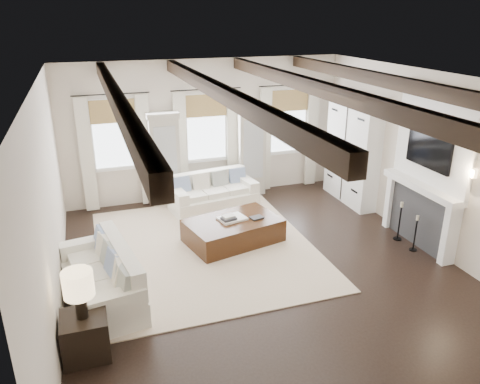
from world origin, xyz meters
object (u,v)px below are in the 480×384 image
object	(u,v)px
ottoman	(233,231)
side_table_back	(155,189)
sofa_left	(105,279)
sofa_back	(213,194)
side_table_front	(86,336)

from	to	relation	value
ottoman	side_table_back	distance (m)	2.77
sofa_left	ottoman	distance (m)	2.74
ottoman	side_table_back	bearing A→B (deg)	99.95
side_table_back	sofa_back	bearing A→B (deg)	-35.27
sofa_back	side_table_back	bearing A→B (deg)	144.73
side_table_front	side_table_back	world-z (taller)	side_table_back
sofa_left	ottoman	world-z (taller)	sofa_left
side_table_back	sofa_left	bearing A→B (deg)	-109.87
sofa_back	side_table_front	world-z (taller)	sofa_back
ottoman	side_table_front	world-z (taller)	side_table_front
sofa_back	side_table_back	world-z (taller)	sofa_back
sofa_back	sofa_left	bearing A→B (deg)	-130.37
sofa_back	ottoman	distance (m)	1.73
side_table_front	side_table_back	bearing A→B (deg)	71.36
ottoman	sofa_back	bearing A→B (deg)	74.57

